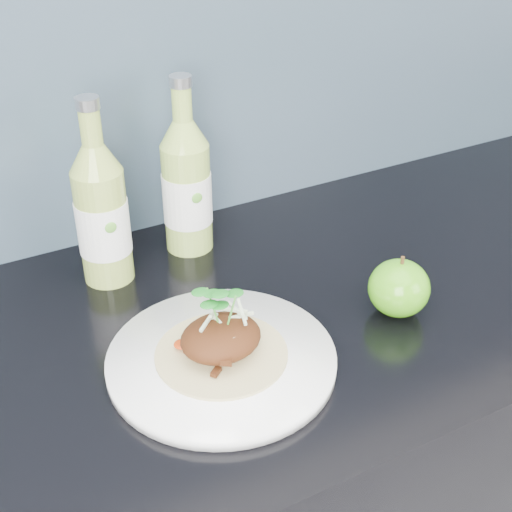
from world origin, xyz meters
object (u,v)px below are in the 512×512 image
(dinner_plate, at_px, (222,360))
(cider_bottle_right, at_px, (187,186))
(green_apple, at_px, (399,288))
(cider_bottle_left, at_px, (102,214))

(dinner_plate, height_order, cider_bottle_right, cider_bottle_right)
(dinner_plate, relative_size, cider_bottle_right, 1.34)
(dinner_plate, xyz_separation_m, cider_bottle_right, (0.08, 0.27, 0.09))
(green_apple, xyz_separation_m, cider_bottle_left, (-0.31, 0.27, 0.06))
(green_apple, distance_m, cider_bottle_right, 0.34)
(dinner_plate, distance_m, cider_bottle_left, 0.28)
(dinner_plate, bearing_deg, cider_bottle_left, 102.73)
(green_apple, relative_size, cider_bottle_left, 0.39)
(dinner_plate, relative_size, cider_bottle_left, 1.34)
(dinner_plate, relative_size, green_apple, 3.41)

